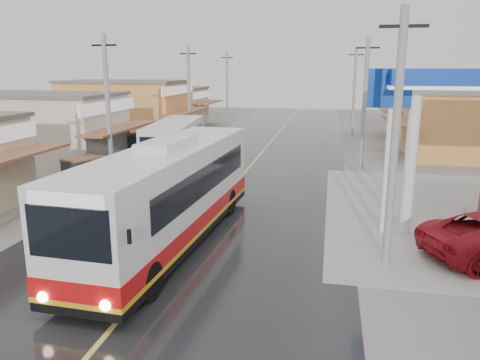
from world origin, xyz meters
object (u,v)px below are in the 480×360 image
at_px(second_bus, 175,143).
at_px(tyre_stack, 74,196).
at_px(cyclist, 168,166).
at_px(tricycle_near, 83,170).
at_px(coach_bus, 171,194).
at_px(tricycle_far, 131,143).

bearing_deg(second_bus, tyre_stack, -112.06).
relative_size(second_bus, cyclist, 4.79).
bearing_deg(tricycle_near, cyclist, 63.92).
bearing_deg(cyclist, coach_bus, -55.15).
distance_m(coach_bus, tyre_stack, 7.90).
xyz_separation_m(cyclist, tyre_stack, (-2.60, -5.94, -0.37)).
relative_size(coach_bus, second_bus, 1.36).
xyz_separation_m(coach_bus, tyre_stack, (-6.42, 4.33, -1.59)).
distance_m(coach_bus, cyclist, 11.02).
relative_size(second_bus, tyre_stack, 9.36).
height_order(cyclist, tricycle_far, cyclist).
relative_size(second_bus, tricycle_far, 3.37).
bearing_deg(tyre_stack, second_bus, 74.95).
xyz_separation_m(coach_bus, second_bus, (-4.16, 12.72, -0.26)).
height_order(coach_bus, tricycle_near, coach_bus).
xyz_separation_m(coach_bus, tricycle_far, (-8.21, 15.16, -0.76)).
bearing_deg(tricycle_far, tricycle_near, -106.24).
height_order(coach_bus, second_bus, coach_bus).
bearing_deg(coach_bus, second_bus, 111.52).
relative_size(tricycle_far, tyre_stack, 2.78).
xyz_separation_m(tricycle_far, tyre_stack, (1.79, -10.83, -0.82)).
height_order(tricycle_far, tyre_stack, tricycle_far).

